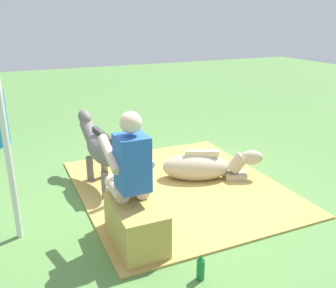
# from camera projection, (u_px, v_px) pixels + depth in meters

# --- Properties ---
(ground_plane) EXTENTS (24.00, 24.00, 0.00)m
(ground_plane) POSITION_uv_depth(u_px,v_px,m) (163.00, 194.00, 4.65)
(ground_plane) COLOR #568442
(hay_patch) EXTENTS (2.81, 2.45, 0.02)m
(hay_patch) POSITION_uv_depth(u_px,v_px,m) (179.00, 187.00, 4.83)
(hay_patch) COLOR tan
(hay_patch) RESTS_ON ground
(hay_bale) EXTENTS (0.74, 0.42, 0.44)m
(hay_bale) POSITION_uv_depth(u_px,v_px,m) (136.00, 225.00, 3.56)
(hay_bale) COLOR tan
(hay_bale) RESTS_ON ground
(person_seated) EXTENTS (0.66, 0.41, 1.32)m
(person_seated) POSITION_uv_depth(u_px,v_px,m) (129.00, 170.00, 3.54)
(person_seated) COLOR beige
(person_seated) RESTS_ON ground
(pony_standing) EXTENTS (1.35, 0.40, 0.88)m
(pony_standing) POSITION_uv_depth(u_px,v_px,m) (101.00, 147.00, 4.73)
(pony_standing) COLOR slate
(pony_standing) RESTS_ON ground
(pony_lying) EXTENTS (0.80, 1.33, 0.42)m
(pony_lying) POSITION_uv_depth(u_px,v_px,m) (203.00, 167.00, 5.00)
(pony_lying) COLOR tan
(pony_lying) RESTS_ON ground
(soda_bottle) EXTENTS (0.07, 0.07, 0.25)m
(soda_bottle) POSITION_uv_depth(u_px,v_px,m) (201.00, 267.00, 3.13)
(soda_bottle) COLOR #197233
(soda_bottle) RESTS_ON ground
(tent_pole_left) EXTENTS (0.06, 0.06, 2.20)m
(tent_pole_left) POSITION_uv_depth(u_px,v_px,m) (5.00, 132.00, 3.41)
(tent_pole_left) COLOR silver
(tent_pole_left) RESTS_ON ground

